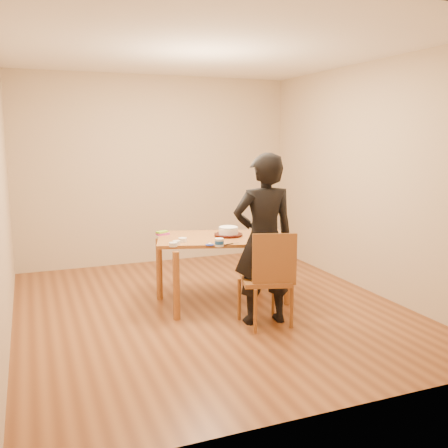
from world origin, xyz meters
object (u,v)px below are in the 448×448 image
object	(u,v)px
dining_table	(222,238)
person	(264,240)
dining_chair	(265,280)
cake	(228,231)
cake_plate	(228,235)

from	to	relation	value
dining_table	person	distance (m)	0.75
dining_chair	person	world-z (taller)	person
cake	person	world-z (taller)	person
dining_table	cake	world-z (taller)	cake
dining_chair	cake_plate	size ratio (longest dim) A/B	1.43
dining_chair	cake	distance (m)	0.88
dining_chair	cake_plate	bearing A→B (deg)	111.43
person	cake_plate	bearing A→B (deg)	-78.53
dining_table	cake_plate	distance (m)	0.09
dining_table	person	size ratio (longest dim) A/B	0.83
dining_table	dining_chair	world-z (taller)	dining_table
dining_chair	cake	world-z (taller)	cake
dining_chair	cake_plate	xyz separation A→B (m)	(-0.07, 0.80, 0.31)
dining_chair	person	bearing A→B (deg)	106.49
dining_chair	cake_plate	distance (m)	0.86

